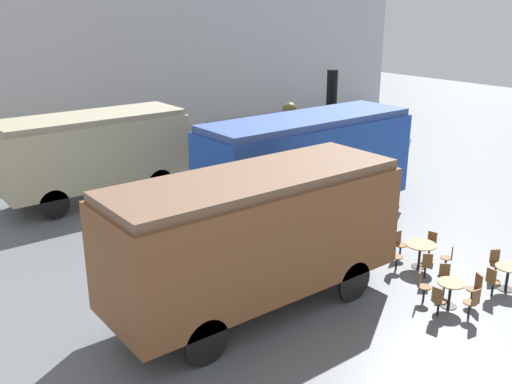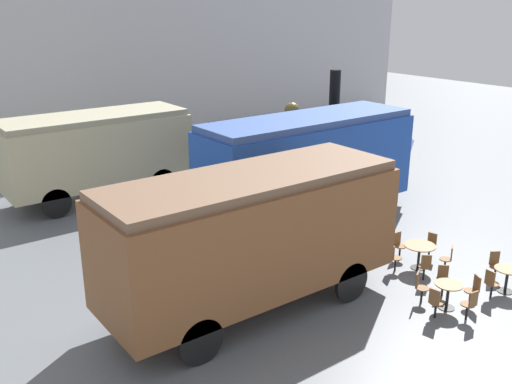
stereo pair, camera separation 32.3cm
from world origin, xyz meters
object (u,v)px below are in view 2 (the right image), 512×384
Objects in this scene: cafe_table_near at (420,249)px; cafe_table_far at (507,275)px; visitor_person at (369,230)px; cafe_table_mid at (448,290)px; steam_locomotive at (298,143)px; passenger_coach_vintage at (96,149)px; streamlined_locomotive at (322,159)px; passenger_coach_wooden at (251,231)px; cafe_chair_0 at (448,257)px.

cafe_table_near is 1.29× the size of cafe_table_far.
visitor_person reaches higher than cafe_table_near.
steam_locomotive is at bearing 70.86° from cafe_table_mid.
streamlined_locomotive reaches higher than passenger_coach_vintage.
cafe_table_mid is (4.17, -3.13, -1.68)m from passenger_coach_wooden.
cafe_chair_0 is at bearing -58.37° from cafe_table_near.
cafe_table_far is 0.42× the size of visitor_person.
cafe_chair_0 is (5.95, -1.86, -1.70)m from passenger_coach_wooden.
steam_locomotive reaches higher than visitor_person.
cafe_table_near is 1.31× the size of cafe_table_mid.
visitor_person is at bearing 110.11° from cafe_table_far.
passenger_coach_wooden is 5.84m from cafe_table_near.
streamlined_locomotive is at bearing 74.90° from cafe_table_mid.
passenger_coach_wooden reaches higher than visitor_person.
passenger_coach_wooden is 10.87× the size of cafe_table_mid.
passenger_coach_wooden is 7.42m from cafe_table_far.
passenger_coach_wooden reaches higher than cafe_table_mid.
cafe_table_far is 1.73m from cafe_chair_0.
cafe_table_far is (6.28, -3.56, -1.68)m from passenger_coach_wooden.
passenger_coach_wooden reaches higher than passenger_coach_vintage.
passenger_coach_vintage is at bearing 113.33° from cafe_table_near.
passenger_coach_wooden reaches higher than cafe_table_far.
steam_locomotive is at bearing -42.88° from cafe_chair_0.
cafe_table_near is 2.55m from cafe_table_far.
streamlined_locomotive is 6.03m from cafe_chair_0.
cafe_table_near is at bearing -66.67° from passenger_coach_vintage.
cafe_table_far is (6.03, -14.61, -1.58)m from passenger_coach_vintage.
passenger_coach_wooden is at bearing -137.22° from steam_locomotive.
steam_locomotive is at bearing 67.00° from visitor_person.
streamlined_locomotive is at bearing -50.85° from passenger_coach_vintage.
passenger_coach_wooden is (-7.75, -7.17, 0.20)m from steam_locomotive.
steam_locomotive is 3.69m from streamlined_locomotive.
streamlined_locomotive reaches higher than cafe_table_near.
passenger_coach_wooden is 9.12× the size of cafe_chair_0.
cafe_table_near is at bearing 56.22° from cafe_table_mid.
steam_locomotive reaches higher than cafe_table_near.
cafe_chair_0 is (-1.80, -9.03, -1.51)m from steam_locomotive.
cafe_table_near is (-2.24, -8.31, -1.39)m from steam_locomotive.
streamlined_locomotive is 5.80× the size of visitor_person.
passenger_coach_wooden is 10.75× the size of cafe_table_far.
cafe_table_far is at bearing -11.63° from cafe_table_mid.
streamlined_locomotive is at bearing -32.82° from cafe_chair_0.
visitor_person is at bearing -108.96° from streamlined_locomotive.
passenger_coach_vintage is 11.70m from visitor_person.
cafe_table_far is (-1.47, -10.73, -1.49)m from steam_locomotive.
steam_locomotive reaches higher than cafe_chair_0.
passenger_coach_vintage is 13.35m from cafe_table_near.
cafe_table_far is 0.85× the size of cafe_chair_0.
passenger_coach_wooden is 8.31× the size of cafe_table_near.
passenger_coach_vintage reaches higher than cafe_table_near.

